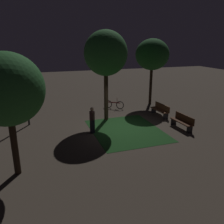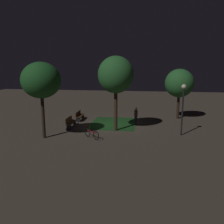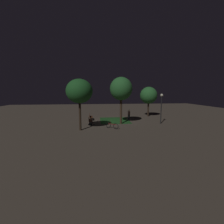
{
  "view_description": "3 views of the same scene",
  "coord_description": "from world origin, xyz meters",
  "px_view_note": "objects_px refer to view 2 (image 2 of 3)",
  "views": [
    {
      "loc": [
        -12.89,
        5.21,
        5.33
      ],
      "look_at": [
        0.3,
        0.72,
        1.01
      ],
      "focal_mm": 36.82,
      "sensor_mm": 36.0,
      "label": 1
    },
    {
      "loc": [
        20.43,
        3.23,
        5.21
      ],
      "look_at": [
        0.66,
        0.13,
        1.31
      ],
      "focal_mm": 37.48,
      "sensor_mm": 36.0,
      "label": 2
    },
    {
      "loc": [
        21.1,
        -2.6,
        4.2
      ],
      "look_at": [
        0.04,
        -0.36,
        1.33
      ],
      "focal_mm": 24.17,
      "sensor_mm": 36.0,
      "label": 3
    }
  ],
  "objects_px": {
    "pedestrian": "(136,116)",
    "tree_back_right": "(179,83)",
    "bench_by_lamp": "(79,115)",
    "bicycle": "(92,134)",
    "lamp_post_plaza_west": "(183,100)",
    "tree_tall_center": "(116,75)",
    "tree_left_canopy": "(41,81)",
    "bench_front_left": "(70,122)"
  },
  "relations": [
    {
      "from": "pedestrian",
      "to": "tree_back_right",
      "type": "bearing_deg",
      "value": 129.21
    },
    {
      "from": "bench_by_lamp",
      "to": "bicycle",
      "type": "height_order",
      "value": "bicycle"
    },
    {
      "from": "lamp_post_plaza_west",
      "to": "tree_tall_center",
      "type": "bearing_deg",
      "value": -96.64
    },
    {
      "from": "tree_left_canopy",
      "to": "lamp_post_plaza_west",
      "type": "xyz_separation_m",
      "value": [
        -2.26,
        10.15,
        -1.51
      ]
    },
    {
      "from": "lamp_post_plaza_west",
      "to": "tree_back_right",
      "type": "bearing_deg",
      "value": 176.05
    },
    {
      "from": "tree_tall_center",
      "to": "lamp_post_plaza_west",
      "type": "bearing_deg",
      "value": 83.36
    },
    {
      "from": "tree_left_canopy",
      "to": "lamp_post_plaza_west",
      "type": "relative_size",
      "value": 1.41
    },
    {
      "from": "pedestrian",
      "to": "lamp_post_plaza_west",
      "type": "bearing_deg",
      "value": 53.34
    },
    {
      "from": "tree_left_canopy",
      "to": "tree_tall_center",
      "type": "distance_m",
      "value": 5.73
    },
    {
      "from": "tree_left_canopy",
      "to": "tree_tall_center",
      "type": "bearing_deg",
      "value": 119.96
    },
    {
      "from": "bicycle",
      "to": "tree_left_canopy",
      "type": "bearing_deg",
      "value": -83.24
    },
    {
      "from": "bench_by_lamp",
      "to": "tree_left_canopy",
      "type": "xyz_separation_m",
      "value": [
        6.06,
        -0.9,
        3.75
      ]
    },
    {
      "from": "tree_back_right",
      "to": "tree_tall_center",
      "type": "relative_size",
      "value": 0.83
    },
    {
      "from": "tree_left_canopy",
      "to": "lamp_post_plaza_west",
      "type": "bearing_deg",
      "value": 102.54
    },
    {
      "from": "bicycle",
      "to": "pedestrian",
      "type": "bearing_deg",
      "value": 146.83
    },
    {
      "from": "lamp_post_plaza_west",
      "to": "bicycle",
      "type": "bearing_deg",
      "value": -74.49
    },
    {
      "from": "tree_back_right",
      "to": "lamp_post_plaza_west",
      "type": "xyz_separation_m",
      "value": [
        6.03,
        -0.42,
        -0.85
      ]
    },
    {
      "from": "tree_tall_center",
      "to": "bicycle",
      "type": "bearing_deg",
      "value": -30.51
    },
    {
      "from": "tree_back_right",
      "to": "tree_left_canopy",
      "type": "bearing_deg",
      "value": -51.88
    },
    {
      "from": "tree_left_canopy",
      "to": "lamp_post_plaza_west",
      "type": "distance_m",
      "value": 10.5
    },
    {
      "from": "bench_by_lamp",
      "to": "tree_left_canopy",
      "type": "height_order",
      "value": "tree_left_canopy"
    },
    {
      "from": "tree_tall_center",
      "to": "bicycle",
      "type": "relative_size",
      "value": 4.44
    },
    {
      "from": "bench_by_lamp",
      "to": "pedestrian",
      "type": "distance_m",
      "value": 5.72
    },
    {
      "from": "tree_left_canopy",
      "to": "tree_back_right",
      "type": "distance_m",
      "value": 13.44
    },
    {
      "from": "bench_front_left",
      "to": "bicycle",
      "type": "xyz_separation_m",
      "value": [
        2.93,
        2.63,
        -0.14
      ]
    },
    {
      "from": "tree_left_canopy",
      "to": "pedestrian",
      "type": "height_order",
      "value": "tree_left_canopy"
    },
    {
      "from": "tree_left_canopy",
      "to": "bicycle",
      "type": "relative_size",
      "value": 4.07
    },
    {
      "from": "tree_tall_center",
      "to": "bicycle",
      "type": "xyz_separation_m",
      "value": [
        2.44,
        -1.44,
        -4.2
      ]
    },
    {
      "from": "bench_front_left",
      "to": "tree_left_canopy",
      "type": "distance_m",
      "value": 5.11
    },
    {
      "from": "tree_left_canopy",
      "to": "bench_by_lamp",
      "type": "bearing_deg",
      "value": 171.6
    },
    {
      "from": "bench_by_lamp",
      "to": "bicycle",
      "type": "xyz_separation_m",
      "value": [
        5.65,
        2.63,
        -0.14
      ]
    },
    {
      "from": "tree_tall_center",
      "to": "bicycle",
      "type": "height_order",
      "value": "tree_tall_center"
    },
    {
      "from": "tree_back_right",
      "to": "lamp_post_plaza_west",
      "type": "bearing_deg",
      "value": -3.95
    },
    {
      "from": "pedestrian",
      "to": "bicycle",
      "type": "bearing_deg",
      "value": -33.17
    },
    {
      "from": "tree_left_canopy",
      "to": "bench_front_left",
      "type": "bearing_deg",
      "value": 165.03
    },
    {
      "from": "bench_by_lamp",
      "to": "bench_front_left",
      "type": "xyz_separation_m",
      "value": [
        2.71,
        0.0,
        0.0
      ]
    },
    {
      "from": "bench_by_lamp",
      "to": "lamp_post_plaza_west",
      "type": "xyz_separation_m",
      "value": [
        3.81,
        9.25,
        2.24
      ]
    },
    {
      "from": "bench_front_left",
      "to": "tree_back_right",
      "type": "relative_size",
      "value": 0.36
    },
    {
      "from": "bench_by_lamp",
      "to": "tree_back_right",
      "type": "distance_m",
      "value": 10.39
    },
    {
      "from": "tree_tall_center",
      "to": "lamp_post_plaza_west",
      "type": "height_order",
      "value": "tree_tall_center"
    },
    {
      "from": "tree_tall_center",
      "to": "tree_back_right",
      "type": "bearing_deg",
      "value": 134.09
    },
    {
      "from": "bench_by_lamp",
      "to": "bicycle",
      "type": "distance_m",
      "value": 6.23
    }
  ]
}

